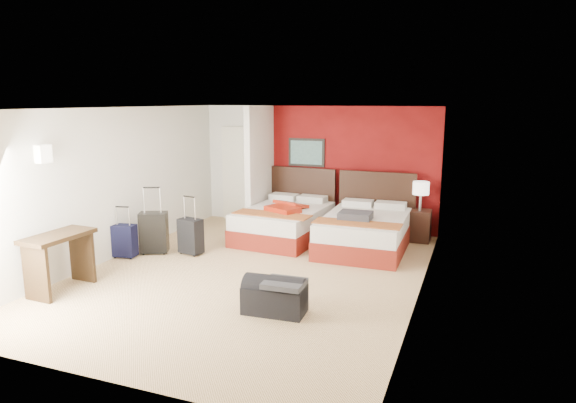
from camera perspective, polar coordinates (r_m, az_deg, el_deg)
The scene contains 17 objects.
ground at distance 7.87m, azimuth -4.13°, elevation -8.09°, with size 6.50×6.50×0.00m, color #D5B483.
room_walls at distance 9.42m, azimuth -8.37°, elevation 2.95°, with size 5.02×6.52×2.50m.
red_accent_panel at distance 10.33m, azimuth 7.17°, elevation 3.67°, with size 3.50×0.04×2.50m, color maroon.
partition_wall at distance 10.30m, azimuth -3.18°, elevation 3.73°, with size 0.12×1.20×2.50m, color silver.
entry_door at distance 11.18m, azimuth -5.46°, elevation 3.13°, with size 0.82×0.06×2.05m, color silver.
bed_left at distance 9.67m, azimuth -0.47°, elevation -2.51°, with size 1.39×1.99×0.60m, color white.
bed_right at distance 9.08m, azimuth 8.59°, elevation -3.52°, with size 1.42×2.03×0.61m, color white.
red_suitcase_open at distance 9.46m, azimuth -0.13°, elevation -0.63°, with size 0.60×0.83×0.10m, color #A6220E.
jacket_bundle at distance 8.73m, azimuth 7.60°, elevation -1.60°, with size 0.55×0.44×0.13m, color #3A393F.
nightstand at distance 9.85m, azimuth 14.53°, elevation -2.64°, with size 0.42×0.42×0.59m, color #321810.
table_lamp at distance 9.73m, azimuth 14.69°, elevation 0.59°, with size 0.30×0.30×0.54m, color white.
suitcase_black at distance 9.06m, azimuth -14.85°, elevation -3.54°, with size 0.46×0.29×0.69m, color black.
suitcase_charcoal at distance 8.88m, azimuth -10.89°, elevation -4.00°, with size 0.40×0.25×0.59m, color black.
suitcase_navy at distance 8.98m, azimuth -17.92°, elevation -4.37°, with size 0.38×0.24×0.53m, color black.
duffel_bag at distance 6.42m, azimuth -1.52°, elevation -10.79°, with size 0.77×0.41×0.39m, color black.
jacket_draped at distance 6.25m, azimuth -0.41°, elevation -9.21°, with size 0.49×0.41×0.07m, color #323236.
desk at distance 7.73m, azimuth -24.25°, elevation -6.28°, with size 0.49×0.98×0.82m, color #312010.
Camera 1 is at (3.15, -6.72, 2.62)m, focal length 31.59 mm.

